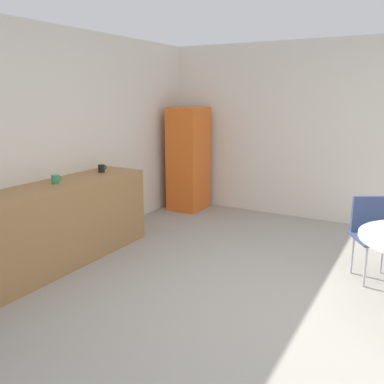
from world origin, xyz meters
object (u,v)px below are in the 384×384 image
locker_cabinet (188,159)px  chair_navy (373,228)px  mug_red (102,168)px  mug_green (55,179)px

locker_cabinet → chair_navy: bearing=-114.7°
mug_red → mug_green: bearing=-178.5°
locker_cabinet → mug_red: bearing=175.6°
locker_cabinet → mug_green: size_ratio=12.73×
chair_navy → mug_red: mug_red is taller
mug_red → locker_cabinet: bearing=-4.4°
locker_cabinet → chair_navy: size_ratio=1.98×
mug_green → chair_navy: bearing=-66.9°
locker_cabinet → mug_green: (-2.66, 0.13, 0.13)m
chair_navy → mug_green: size_ratio=6.43×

